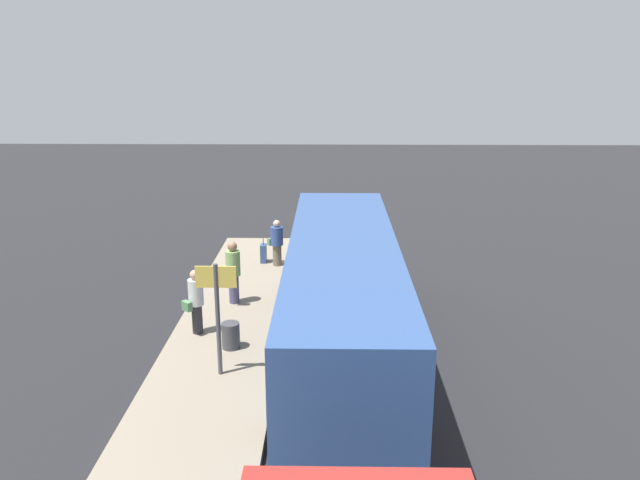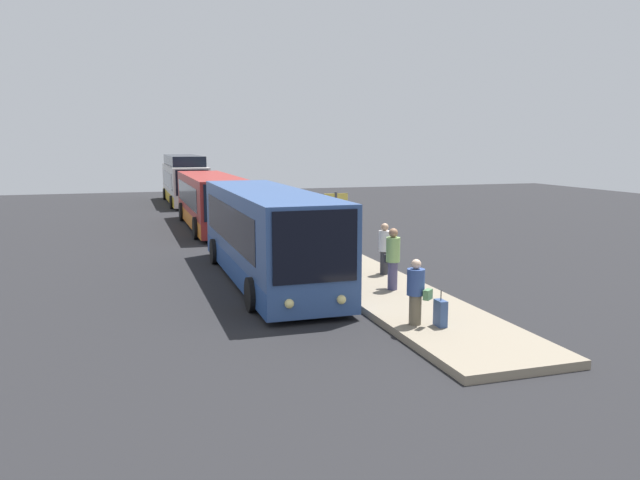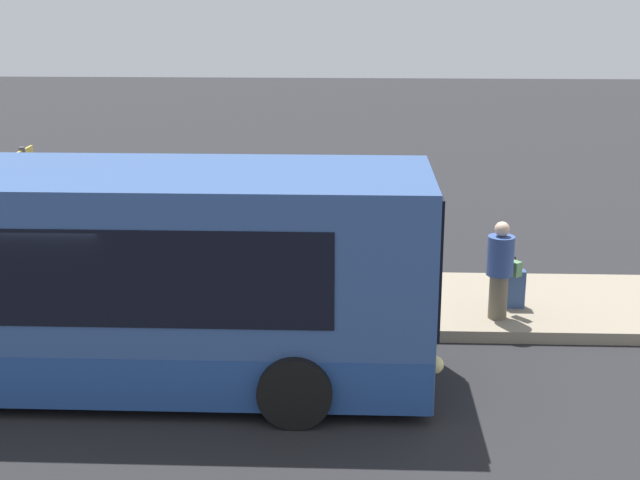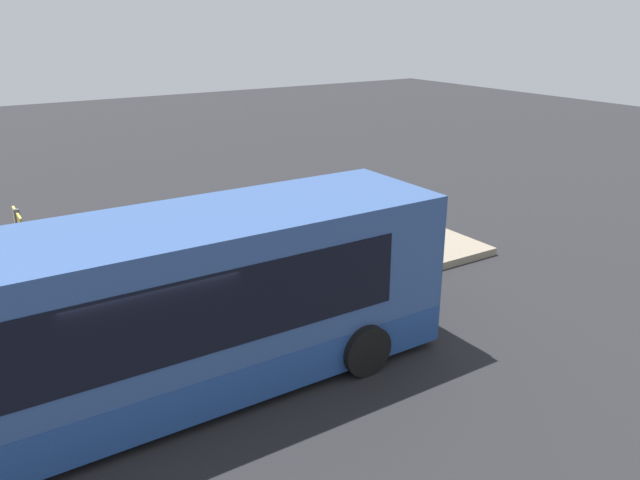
# 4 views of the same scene
# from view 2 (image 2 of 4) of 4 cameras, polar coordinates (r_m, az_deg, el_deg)

# --- Properties ---
(ground) EXTENTS (80.00, 80.00, 0.00)m
(ground) POSITION_cam_2_polar(r_m,az_deg,el_deg) (20.76, -5.05, -3.73)
(ground) COLOR #232326
(platform) EXTENTS (20.00, 2.87, 0.20)m
(platform) POSITION_cam_2_polar(r_m,az_deg,el_deg) (21.58, 2.85, -2.95)
(platform) COLOR gray
(platform) RESTS_ON ground
(bus_lead) EXTENTS (11.05, 2.77, 3.00)m
(bus_lead) POSITION_cam_2_polar(r_m,az_deg,el_deg) (20.64, -4.94, 0.40)
(bus_lead) COLOR #33518C
(bus_lead) RESTS_ON ground
(bus_second) EXTENTS (11.44, 2.72, 2.81)m
(bus_second) POSITION_cam_2_polar(r_m,az_deg,el_deg) (33.87, -9.97, 3.47)
(bus_second) COLOR maroon
(bus_second) RESTS_ON ground
(bus_third) EXTENTS (11.13, 2.78, 3.57)m
(bus_third) POSITION_cam_2_polar(r_m,az_deg,el_deg) (48.17, -12.30, 5.23)
(bus_third) COLOR silver
(bus_third) RESTS_ON ground
(passenger_boarding) EXTENTS (0.68, 0.65, 1.60)m
(passenger_boarding) POSITION_cam_2_polar(r_m,az_deg,el_deg) (15.10, 8.79, -4.56)
(passenger_boarding) COLOR #6B604C
(passenger_boarding) RESTS_ON platform
(passenger_waiting) EXTENTS (0.63, 0.61, 1.71)m
(passenger_waiting) POSITION_cam_2_polar(r_m,az_deg,el_deg) (20.70, 5.92, -0.63)
(passenger_waiting) COLOR #2D2D33
(passenger_waiting) RESTS_ON platform
(passenger_with_bags) EXTENTS (0.59, 0.42, 1.84)m
(passenger_with_bags) POSITION_cam_2_polar(r_m,az_deg,el_deg) (18.55, 6.67, -1.52)
(passenger_with_bags) COLOR #4C476B
(passenger_with_bags) RESTS_ON platform
(suitcase) EXTENTS (0.37, 0.20, 0.87)m
(suitcase) POSITION_cam_2_polar(r_m,az_deg,el_deg) (15.18, 10.96, -6.58)
(suitcase) COLOR #334C7F
(suitcase) RESTS_ON platform
(sign_post) EXTENTS (0.10, 0.89, 2.60)m
(sign_post) POSITION_cam_2_polar(r_m,az_deg,el_deg) (22.24, 1.45, 2.11)
(sign_post) COLOR #4C4C51
(sign_post) RESTS_ON platform
(trash_bin) EXTENTS (0.44, 0.44, 0.65)m
(trash_bin) POSITION_cam_2_polar(r_m,az_deg,el_deg) (21.21, 2.49, -1.99)
(trash_bin) COLOR #3F3F44
(trash_bin) RESTS_ON platform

